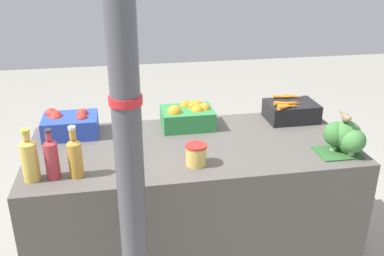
% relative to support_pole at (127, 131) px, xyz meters
% --- Properties ---
extents(market_table, '(1.80, 0.83, 0.80)m').
position_rel_support_pole_xyz_m(market_table, '(0.36, 0.71, -0.81)').
color(market_table, '#56514C').
rests_on(market_table, ground_plane).
extents(support_pole, '(0.12, 0.12, 2.40)m').
position_rel_support_pole_xyz_m(support_pole, '(0.00, 0.00, 0.00)').
color(support_pole, '#4C4C51').
rests_on(support_pole, ground_plane).
extents(apple_crate, '(0.31, 0.24, 0.15)m').
position_rel_support_pole_xyz_m(apple_crate, '(-0.32, 0.97, -0.34)').
color(apple_crate, '#2847B7').
rests_on(apple_crate, market_table).
extents(orange_crate, '(0.31, 0.24, 0.16)m').
position_rel_support_pole_xyz_m(orange_crate, '(0.39, 0.97, -0.33)').
color(orange_crate, '#2D8442').
rests_on(orange_crate, market_table).
extents(carrot_crate, '(0.31, 0.25, 0.15)m').
position_rel_support_pole_xyz_m(carrot_crate, '(1.05, 0.96, -0.34)').
color(carrot_crate, black).
rests_on(carrot_crate, market_table).
extents(broccoli_pile, '(0.24, 0.21, 0.18)m').
position_rel_support_pole_xyz_m(broccoli_pile, '(1.15, 0.46, -0.31)').
color(broccoli_pile, '#2D602D').
rests_on(broccoli_pile, market_table).
extents(juice_bottle_golden, '(0.08, 0.08, 0.26)m').
position_rel_support_pole_xyz_m(juice_bottle_golden, '(-0.45, 0.45, -0.30)').
color(juice_bottle_golden, gold).
rests_on(juice_bottle_golden, market_table).
extents(juice_bottle_ruby, '(0.07, 0.07, 0.25)m').
position_rel_support_pole_xyz_m(juice_bottle_ruby, '(-0.35, 0.45, -0.30)').
color(juice_bottle_ruby, '#B2333D').
rests_on(juice_bottle_ruby, market_table).
extents(juice_bottle_amber, '(0.07, 0.07, 0.26)m').
position_rel_support_pole_xyz_m(juice_bottle_amber, '(-0.25, 0.45, -0.30)').
color(juice_bottle_amber, gold).
rests_on(juice_bottle_amber, market_table).
extents(pickle_jar, '(0.11, 0.11, 0.11)m').
position_rel_support_pole_xyz_m(pickle_jar, '(0.34, 0.47, -0.35)').
color(pickle_jar, '#DBBC56').
rests_on(pickle_jar, market_table).
extents(sparrow_bird, '(0.05, 0.14, 0.05)m').
position_rel_support_pole_xyz_m(sparrow_bird, '(1.12, 0.45, -0.20)').
color(sparrow_bird, '#4C3D2D').
rests_on(sparrow_bird, broccoli_pile).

